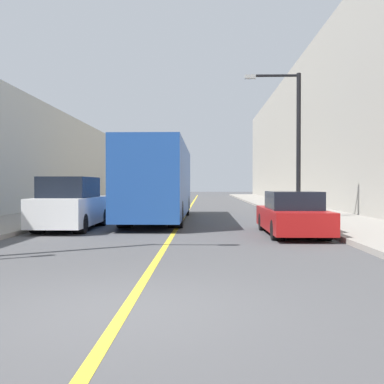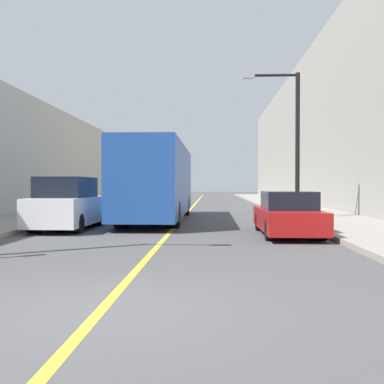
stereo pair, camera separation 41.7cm
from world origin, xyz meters
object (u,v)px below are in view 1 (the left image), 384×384
at_px(bus, 159,181).
at_px(parked_suv_left, 71,205).
at_px(street_lamp_right, 293,134).
at_px(car_right_near, 292,215).

bearing_deg(bus, parked_suv_left, -124.93).
height_order(bus, parked_suv_left, bus).
distance_m(bus, parked_suv_left, 5.11).
relative_size(parked_suv_left, street_lamp_right, 0.73).
bearing_deg(parked_suv_left, street_lamp_right, 23.93).
distance_m(bus, street_lamp_right, 6.47).
height_order(bus, street_lamp_right, street_lamp_right).
relative_size(bus, car_right_near, 2.37).
xyz_separation_m(bus, parked_suv_left, (-2.88, -4.12, -0.94)).
height_order(parked_suv_left, car_right_near, parked_suv_left).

